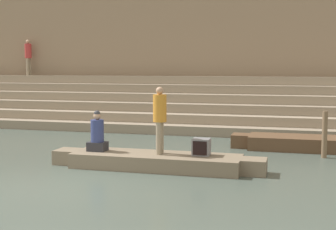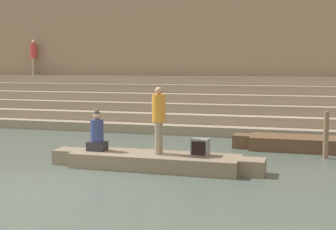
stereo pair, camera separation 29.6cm
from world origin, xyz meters
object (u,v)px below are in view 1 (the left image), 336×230
at_px(tv_set, 201,147).
at_px(moored_boat_shore, 314,143).
at_px(person_standing, 160,115).
at_px(person_on_steps, 28,55).
at_px(mooring_post, 325,134).
at_px(person_rowing, 97,135).
at_px(rowboat_main, 156,161).

distance_m(tv_set, moored_boat_shore, 4.74).
relative_size(person_standing, moored_boat_shore, 0.34).
bearing_deg(tv_set, person_on_steps, 142.30).
distance_m(tv_set, mooring_post, 4.04).
xyz_separation_m(person_rowing, tv_set, (2.83, 0.11, -0.22)).
height_order(rowboat_main, moored_boat_shore, moored_boat_shore).
height_order(person_rowing, mooring_post, person_rowing).
bearing_deg(person_on_steps, mooring_post, -36.06).
distance_m(rowboat_main, mooring_post, 5.10).
height_order(moored_boat_shore, mooring_post, mooring_post).
distance_m(person_standing, tv_set, 1.34).
bearing_deg(person_rowing, person_standing, 3.03).
xyz_separation_m(person_standing, tv_set, (1.08, 0.09, -0.79)).
bearing_deg(person_standing, rowboat_main, -153.07).
bearing_deg(person_rowing, rowboat_main, 1.76).
distance_m(person_standing, mooring_post, 5.03).
relative_size(person_rowing, moored_boat_shore, 0.21).
distance_m(person_standing, person_rowing, 1.84).
xyz_separation_m(rowboat_main, tv_set, (1.18, 0.13, 0.39)).
bearing_deg(rowboat_main, person_on_steps, 134.18).
height_order(rowboat_main, person_rowing, person_rowing).
bearing_deg(mooring_post, person_rowing, -156.06).
xyz_separation_m(rowboat_main, person_rowing, (-1.65, 0.02, 0.62)).
distance_m(rowboat_main, tv_set, 1.25).
bearing_deg(person_on_steps, moored_boat_shore, -32.36).
bearing_deg(tv_set, person_standing, -171.49).
relative_size(person_standing, person_on_steps, 0.97).
bearing_deg(person_rowing, mooring_post, 26.31).
distance_m(person_rowing, tv_set, 2.84).
xyz_separation_m(moored_boat_shore, mooring_post, (0.24, -1.19, 0.46)).
bearing_deg(moored_boat_shore, person_standing, -137.67).
height_order(moored_boat_shore, person_on_steps, person_on_steps).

